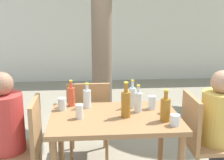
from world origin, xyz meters
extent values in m
cube|color=white|center=(0.00, 4.25, 1.40)|extent=(10.00, 0.08, 2.80)
cylinder|color=#7A6651|center=(-0.03, 1.60, 1.36)|extent=(0.27, 0.27, 2.71)
cube|color=#996B42|center=(0.00, 0.00, 0.72)|extent=(1.13, 0.78, 0.04)
cylinder|color=#996B42|center=(-0.51, 0.33, 0.35)|extent=(0.06, 0.06, 0.70)
cylinder|color=#996B42|center=(0.51, 0.33, 0.35)|extent=(0.06, 0.06, 0.70)
cube|color=#A87A4C|center=(-0.89, 0.00, 0.44)|extent=(0.44, 0.44, 0.04)
cube|color=#A87A4C|center=(-0.69, 0.00, 0.68)|extent=(0.04, 0.44, 0.45)
cube|color=#A87A4C|center=(0.89, 0.00, 0.44)|extent=(0.44, 0.44, 0.04)
cube|color=#A87A4C|center=(0.69, 0.00, 0.68)|extent=(0.04, 0.44, 0.45)
cylinder|color=#A87A4C|center=(1.08, 0.19, 0.21)|extent=(0.04, 0.04, 0.42)
cylinder|color=#A87A4C|center=(0.70, 0.19, 0.21)|extent=(0.04, 0.04, 0.42)
cube|color=#A87A4C|center=(-0.23, 0.71, 0.44)|extent=(0.44, 0.44, 0.04)
cube|color=#A87A4C|center=(-0.23, 0.51, 0.68)|extent=(0.44, 0.04, 0.45)
cylinder|color=#A87A4C|center=(-0.04, 0.90, 0.21)|extent=(0.04, 0.04, 0.42)
cylinder|color=#A87A4C|center=(-0.42, 0.90, 0.21)|extent=(0.04, 0.04, 0.42)
cylinder|color=#A87A4C|center=(-0.04, 0.52, 0.21)|extent=(0.04, 0.04, 0.42)
cylinder|color=#A87A4C|center=(-0.42, 0.52, 0.21)|extent=(0.04, 0.04, 0.42)
cylinder|color=#C63833|center=(-0.95, 0.00, 0.71)|extent=(0.33, 0.33, 0.51)
sphere|color=#936B51|center=(-0.95, 0.00, 1.06)|extent=(0.21, 0.21, 0.21)
cylinder|color=gold|center=(0.95, 0.00, 0.70)|extent=(0.33, 0.33, 0.48)
sphere|color=tan|center=(0.95, 0.00, 1.03)|extent=(0.20, 0.20, 0.20)
cylinder|color=silver|center=(0.18, 0.22, 0.84)|extent=(0.06, 0.06, 0.19)
cylinder|color=silver|center=(0.18, 0.22, 0.97)|extent=(0.02, 0.02, 0.07)
cylinder|color=gold|center=(0.18, 0.22, 1.00)|extent=(0.03, 0.03, 0.01)
cylinder|color=silver|center=(0.22, 0.09, 0.83)|extent=(0.07, 0.07, 0.18)
cylinder|color=silver|center=(0.22, 0.09, 0.95)|extent=(0.03, 0.03, 0.06)
cylinder|color=gold|center=(0.22, 0.09, 0.99)|extent=(0.03, 0.03, 0.01)
cylinder|color=silver|center=(-0.24, 0.25, 0.83)|extent=(0.07, 0.07, 0.17)
cylinder|color=silver|center=(-0.24, 0.25, 0.94)|extent=(0.03, 0.03, 0.06)
cylinder|color=gold|center=(-0.24, 0.25, 0.98)|extent=(0.04, 0.04, 0.01)
cylinder|color=#9E661E|center=(0.41, -0.15, 0.84)|extent=(0.08, 0.08, 0.19)
cylinder|color=#9E661E|center=(0.41, -0.15, 0.97)|extent=(0.03, 0.03, 0.07)
cylinder|color=gold|center=(0.41, -0.15, 1.01)|extent=(0.04, 0.04, 0.01)
cylinder|color=#DB4C2D|center=(-0.39, 0.31, 0.83)|extent=(0.07, 0.07, 0.18)
cylinder|color=#DB4C2D|center=(-0.39, 0.31, 0.95)|extent=(0.03, 0.03, 0.06)
cylinder|color=gold|center=(-0.39, 0.31, 0.99)|extent=(0.03, 0.03, 0.01)
cylinder|color=#9E661E|center=(0.09, -0.03, 0.85)|extent=(0.08, 0.08, 0.22)
cylinder|color=#9E661E|center=(0.09, -0.03, 1.00)|extent=(0.03, 0.03, 0.08)
cylinder|color=gold|center=(0.09, -0.03, 1.05)|extent=(0.04, 0.04, 0.01)
cylinder|color=silver|center=(0.36, 0.16, 0.80)|extent=(0.07, 0.07, 0.12)
cylinder|color=silver|center=(0.46, 0.05, 0.79)|extent=(0.06, 0.06, 0.10)
cylinder|color=silver|center=(-0.31, -0.03, 0.80)|extent=(0.07, 0.07, 0.12)
cylinder|color=white|center=(0.46, -0.25, 0.79)|extent=(0.08, 0.08, 0.09)
cylinder|color=silver|center=(-0.47, 0.20, 0.80)|extent=(0.08, 0.08, 0.11)
camera|label=1|loc=(-0.24, -2.55, 1.71)|focal=50.00mm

